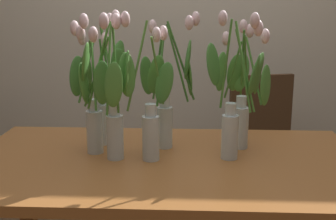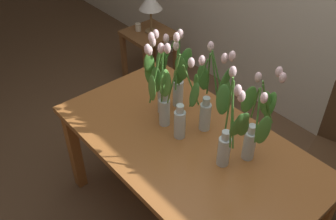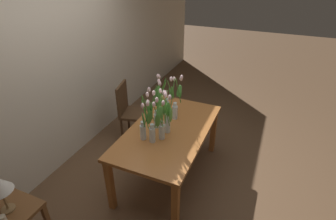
# 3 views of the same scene
# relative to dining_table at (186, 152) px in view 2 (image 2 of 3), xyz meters

# --- Properties ---
(ground_plane) EXTENTS (18.00, 18.00, 0.00)m
(ground_plane) POSITION_rel_dining_table_xyz_m (0.00, 0.00, -0.65)
(ground_plane) COLOR brown
(dining_table) EXTENTS (1.60, 0.90, 0.74)m
(dining_table) POSITION_rel_dining_table_xyz_m (0.00, 0.00, 0.00)
(dining_table) COLOR #A3602D
(dining_table) RESTS_ON ground
(tulip_vase_0) EXTENTS (0.18, 0.23, 0.59)m
(tulip_vase_0) POSITION_rel_dining_table_xyz_m (-0.07, 0.00, 0.28)
(tulip_vase_0) COLOR silver
(tulip_vase_0) RESTS_ON dining_table
(tulip_vase_1) EXTENTS (0.22, 0.18, 0.59)m
(tulip_vase_1) POSITION_rel_dining_table_xyz_m (-0.27, 0.16, 0.33)
(tulip_vase_1) COLOR silver
(tulip_vase_1) RESTS_ON dining_table
(tulip_vase_2) EXTENTS (0.21, 0.24, 0.53)m
(tulip_vase_2) POSITION_rel_dining_table_xyz_m (-0.30, 0.06, 0.27)
(tulip_vase_2) COLOR silver
(tulip_vase_2) RESTS_ON dining_table
(tulip_vase_3) EXTENTS (0.25, 0.15, 0.59)m
(tulip_vase_3) POSITION_rel_dining_table_xyz_m (0.27, 0.02, 0.32)
(tulip_vase_3) COLOR silver
(tulip_vase_3) RESTS_ON dining_table
(tulip_vase_4) EXTENTS (0.27, 0.22, 0.58)m
(tulip_vase_4) POSITION_rel_dining_table_xyz_m (0.00, 0.15, 0.32)
(tulip_vase_4) COLOR silver
(tulip_vase_4) RESTS_ON dining_table
(tulip_vase_5) EXTENTS (0.24, 0.16, 0.58)m
(tulip_vase_5) POSITION_rel_dining_table_xyz_m (-0.22, -0.02, 0.33)
(tulip_vase_5) COLOR silver
(tulip_vase_5) RESTS_ON dining_table
(tulip_vase_6) EXTENTS (0.25, 0.23, 0.55)m
(tulip_vase_6) POSITION_rel_dining_table_xyz_m (0.32, 0.19, 0.31)
(tulip_vase_6) COLOR silver
(tulip_vase_6) RESTS_ON dining_table
(side_table) EXTENTS (0.44, 0.44, 0.55)m
(side_table) POSITION_rel_dining_table_xyz_m (-1.52, 0.91, -0.22)
(side_table) COLOR brown
(side_table) RESTS_ON ground
(table_lamp) EXTENTS (0.22, 0.22, 0.40)m
(table_lamp) POSITION_rel_dining_table_xyz_m (-1.51, 0.93, 0.21)
(table_lamp) COLOR olive
(table_lamp) RESTS_ON side_table
(pillar_candle) EXTENTS (0.06, 0.06, 0.07)m
(pillar_candle) POSITION_rel_dining_table_xyz_m (-1.62, 0.85, -0.06)
(pillar_candle) COLOR beige
(pillar_candle) RESTS_ON side_table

